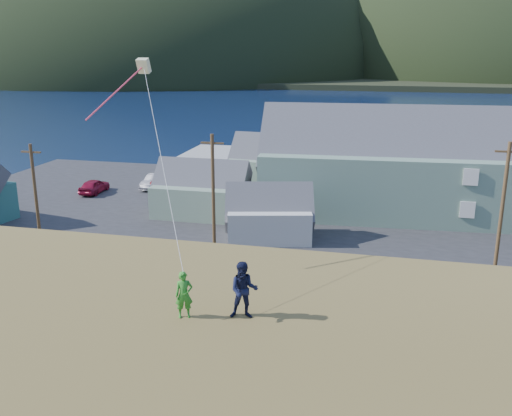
{
  "coord_description": "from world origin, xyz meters",
  "views": [
    {
      "loc": [
        8.77,
        -34.49,
        15.33
      ],
      "look_at": [
        3.54,
        -12.26,
        8.8
      ],
      "focal_mm": 40.0,
      "sensor_mm": 36.0,
      "label": 1
    }
  ],
  "objects_px": {
    "lodge": "(452,167)",
    "shed_white": "(269,214)",
    "wharf": "(276,160)",
    "kite_flyer_navy": "(244,290)",
    "kite_flyer_green": "(184,295)",
    "shed_palegreen_near": "(201,191)",
    "shed_palegreen_far": "(280,164)"
  },
  "relations": [
    {
      "from": "shed_palegreen_far",
      "to": "lodge",
      "type": "bearing_deg",
      "value": -17.02
    },
    {
      "from": "wharf",
      "to": "kite_flyer_navy",
      "type": "distance_m",
      "value": 60.38
    },
    {
      "from": "lodge",
      "to": "kite_flyer_green",
      "type": "bearing_deg",
      "value": -110.38
    },
    {
      "from": "shed_palegreen_near",
      "to": "shed_white",
      "type": "bearing_deg",
      "value": -34.68
    },
    {
      "from": "shed_palegreen_near",
      "to": "kite_flyer_green",
      "type": "height_order",
      "value": "kite_flyer_green"
    },
    {
      "from": "wharf",
      "to": "kite_flyer_navy",
      "type": "relative_size",
      "value": 14.3
    },
    {
      "from": "lodge",
      "to": "kite_flyer_navy",
      "type": "xyz_separation_m",
      "value": [
        -9.78,
        -37.91,
        3.4
      ]
    },
    {
      "from": "kite_flyer_navy",
      "to": "lodge",
      "type": "bearing_deg",
      "value": 63.17
    },
    {
      "from": "lodge",
      "to": "shed_white",
      "type": "xyz_separation_m",
      "value": [
        -14.82,
        -10.15,
        -2.53
      ]
    },
    {
      "from": "lodge",
      "to": "kite_flyer_navy",
      "type": "relative_size",
      "value": 19.46
    },
    {
      "from": "shed_white",
      "to": "kite_flyer_navy",
      "type": "height_order",
      "value": "kite_flyer_navy"
    },
    {
      "from": "wharf",
      "to": "lodge",
      "type": "distance_m",
      "value": 29.67
    },
    {
      "from": "wharf",
      "to": "shed_white",
      "type": "bearing_deg",
      "value": -79.66
    },
    {
      "from": "kite_flyer_green",
      "to": "kite_flyer_navy",
      "type": "xyz_separation_m",
      "value": [
        1.8,
        0.4,
        0.16
      ]
    },
    {
      "from": "wharf",
      "to": "shed_palegreen_near",
      "type": "bearing_deg",
      "value": -94.13
    },
    {
      "from": "lodge",
      "to": "kite_flyer_green",
      "type": "distance_m",
      "value": 40.15
    },
    {
      "from": "wharf",
      "to": "lodge",
      "type": "bearing_deg",
      "value": -45.69
    },
    {
      "from": "wharf",
      "to": "kite_flyer_green",
      "type": "distance_m",
      "value": 60.46
    },
    {
      "from": "shed_palegreen_near",
      "to": "wharf",
      "type": "bearing_deg",
      "value": 86.16
    },
    {
      "from": "wharf",
      "to": "shed_palegreen_far",
      "type": "bearing_deg",
      "value": -76.98
    },
    {
      "from": "shed_palegreen_far",
      "to": "kite_flyer_navy",
      "type": "relative_size",
      "value": 6.25
    },
    {
      "from": "lodge",
      "to": "wharf",
      "type": "bearing_deg",
      "value": 130.75
    },
    {
      "from": "shed_white",
      "to": "shed_palegreen_far",
      "type": "height_order",
      "value": "shed_palegreen_far"
    },
    {
      "from": "shed_white",
      "to": "wharf",
      "type": "bearing_deg",
      "value": 86.91
    },
    {
      "from": "wharf",
      "to": "kite_flyer_green",
      "type": "xyz_separation_m",
      "value": [
        8.93,
        -59.32,
        7.5
      ]
    },
    {
      "from": "shed_palegreen_far",
      "to": "kite_flyer_green",
      "type": "bearing_deg",
      "value": -77.95
    },
    {
      "from": "shed_palegreen_near",
      "to": "kite_flyer_navy",
      "type": "xyz_separation_m",
      "value": [
        12.6,
        -33.04,
        5.71
      ]
    },
    {
      "from": "shed_palegreen_near",
      "to": "shed_palegreen_far",
      "type": "distance_m",
      "value": 12.88
    },
    {
      "from": "wharf",
      "to": "lodge",
      "type": "relative_size",
      "value": 0.74
    },
    {
      "from": "lodge",
      "to": "kite_flyer_navy",
      "type": "bearing_deg",
      "value": -108.03
    },
    {
      "from": "shed_white",
      "to": "kite_flyer_green",
      "type": "relative_size",
      "value": 5.34
    },
    {
      "from": "lodge",
      "to": "shed_white",
      "type": "bearing_deg",
      "value": -149.15
    }
  ]
}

